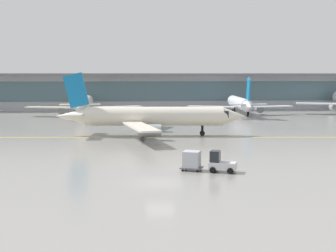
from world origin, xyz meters
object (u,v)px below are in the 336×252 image
(gate_airplane_1, at_px, (84,104))
(cargo_dolly_lead, at_px, (192,160))
(taxiing_regional_jet, at_px, (152,117))
(baggage_tug, at_px, (220,163))
(gate_airplane_2, at_px, (240,103))

(gate_airplane_1, relative_size, cargo_dolly_lead, 11.06)
(taxiing_regional_jet, distance_m, baggage_tug, 28.64)
(gate_airplane_1, bearing_deg, gate_airplane_2, -90.23)
(baggage_tug, bearing_deg, gate_airplane_1, 127.13)
(gate_airplane_2, height_order, cargo_dolly_lead, gate_airplane_2)
(gate_airplane_1, bearing_deg, cargo_dolly_lead, -166.31)
(baggage_tug, bearing_deg, taxiing_regional_jet, 121.37)
(gate_airplane_2, height_order, baggage_tug, gate_airplane_2)
(gate_airplane_2, xyz_separation_m, taxiing_regional_jet, (-22.24, -36.05, 0.29))
(taxiing_regional_jet, xyz_separation_m, cargo_dolly_lead, (2.59, -27.05, -1.88))
(taxiing_regional_jet, relative_size, cargo_dolly_lead, 11.68)
(gate_airplane_2, distance_m, baggage_tug, 66.35)
(gate_airplane_1, height_order, gate_airplane_2, gate_airplane_1)
(gate_airplane_2, bearing_deg, baggage_tug, 168.43)
(gate_airplane_1, xyz_separation_m, taxiing_regional_jet, (13.54, -35.75, 0.15))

